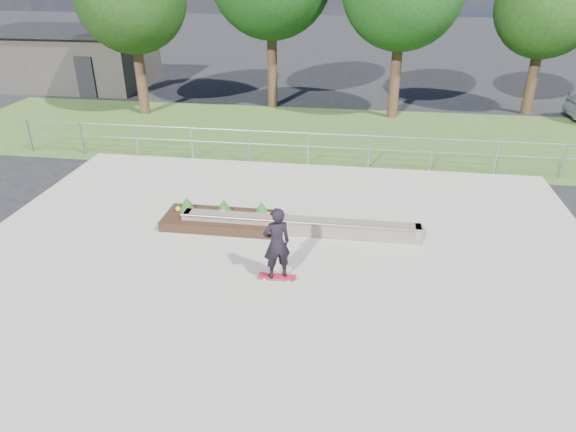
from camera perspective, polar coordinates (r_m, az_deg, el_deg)
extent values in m
plane|color=black|center=(10.78, -2.23, -8.72)|extent=(120.00, 120.00, 0.00)
cube|color=#355220|center=(20.67, 3.30, 9.03)|extent=(30.00, 8.00, 0.02)
cube|color=gray|center=(10.77, -2.23, -8.59)|extent=(15.00, 15.00, 0.06)
cylinder|color=gray|center=(20.71, -26.74, 7.97)|extent=(0.06, 0.06, 1.20)
cylinder|color=gray|center=(19.65, -21.87, 8.02)|extent=(0.06, 0.06, 1.20)
cylinder|color=gray|center=(18.74, -16.49, 8.01)|extent=(0.06, 0.06, 1.20)
cylinder|color=#9CA0A5|center=(18.01, -10.62, 7.92)|extent=(0.06, 0.06, 1.20)
cylinder|color=gray|center=(17.49, -4.33, 7.73)|extent=(0.06, 0.06, 1.20)
cylinder|color=gray|center=(17.18, 2.25, 7.43)|extent=(0.06, 0.06, 1.20)
cylinder|color=gray|center=(17.10, 8.98, 7.03)|extent=(0.06, 0.06, 1.20)
cylinder|color=gray|center=(17.25, 15.66, 6.54)|extent=(0.06, 0.06, 1.20)
cylinder|color=#9A9DA3|center=(17.63, 22.13, 5.97)|extent=(0.06, 0.06, 1.20)
cylinder|color=#989AA0|center=(18.23, 28.24, 5.37)|extent=(0.06, 0.06, 1.20)
cylinder|color=#999BA1|center=(17.01, 2.29, 9.18)|extent=(20.00, 0.04, 0.04)
cylinder|color=gray|center=(17.15, 2.26, 7.75)|extent=(20.00, 0.04, 0.04)
cube|color=#2A2825|center=(31.29, -22.79, 15.75)|extent=(8.00, 5.00, 2.80)
cube|color=black|center=(31.09, -23.29, 18.44)|extent=(8.40, 5.40, 0.20)
cube|color=black|center=(28.20, -21.57, 14.12)|extent=(0.90, 0.10, 2.00)
cylinder|color=#382216|center=(24.18, -15.97, 14.24)|extent=(0.44, 0.44, 2.93)
cylinder|color=#302013|center=(24.43, -1.75, 15.86)|extent=(0.44, 0.44, 3.38)
cylinder|color=#352215|center=(23.15, 11.78, 14.45)|extent=(0.44, 0.44, 3.15)
cylinder|color=black|center=(25.69, 25.40, 13.17)|extent=(0.44, 0.44, 2.70)
sphere|color=black|center=(25.29, 26.86, 20.05)|extent=(4.20, 4.20, 4.20)
cube|color=brown|center=(12.84, 1.28, -1.13)|extent=(6.00, 0.40, 0.40)
cylinder|color=gray|center=(12.57, 1.17, -0.74)|extent=(6.00, 0.06, 0.06)
cube|color=brown|center=(13.46, -11.07, -0.28)|extent=(0.15, 0.42, 0.40)
cube|color=#6A5D4E|center=(12.86, 14.21, -1.96)|extent=(0.15, 0.42, 0.40)
cube|color=black|center=(13.37, -7.33, -0.52)|extent=(3.00, 1.20, 0.25)
sphere|color=gold|center=(13.72, -12.11, 0.77)|extent=(0.14, 0.14, 0.14)
sphere|color=yellow|center=(13.36, -9.97, 0.24)|extent=(0.14, 0.14, 0.14)
sphere|color=yellow|center=(13.37, -7.27, 0.46)|extent=(0.14, 0.14, 0.14)
sphere|color=yellow|center=(13.06, -4.95, -0.09)|extent=(0.14, 0.14, 0.14)
sphere|color=yellow|center=(13.12, -2.21, 0.13)|extent=(0.14, 0.14, 0.14)
cone|color=#194614|center=(13.74, -11.16, 1.36)|extent=(0.44, 0.44, 0.36)
cone|color=#194614|center=(13.46, -7.13, 1.12)|extent=(0.44, 0.44, 0.36)
cone|color=#174E16|center=(13.24, -2.95, 0.86)|extent=(0.44, 0.44, 0.36)
cylinder|color=white|center=(11.10, -2.63, -7.06)|extent=(0.05, 0.03, 0.05)
cylinder|color=white|center=(11.24, -2.46, -6.56)|extent=(0.05, 0.03, 0.05)
cylinder|color=silver|center=(11.02, 0.05, -7.29)|extent=(0.05, 0.03, 0.05)
cylinder|color=silver|center=(11.17, 0.18, -6.78)|extent=(0.05, 0.03, 0.05)
cylinder|color=#97979C|center=(11.16, -2.54, -6.70)|extent=(0.02, 0.18, 0.02)
cylinder|color=#A9A9AF|center=(11.08, 0.12, -6.92)|extent=(0.02, 0.18, 0.02)
cube|color=#A41428|center=(11.10, -1.22, -6.73)|extent=(0.80, 0.21, 0.02)
imported|color=black|center=(10.68, -1.26, -3.04)|extent=(0.70, 0.61, 1.62)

